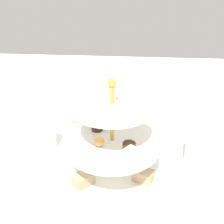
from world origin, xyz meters
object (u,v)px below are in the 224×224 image
water_glass_tall_right (199,145)px  butter_knife_right (136,122)px  teacup_with_saucer (78,124)px  water_glass_short_left (45,135)px  tiered_serving_stand (112,148)px

water_glass_tall_right → butter_knife_right: water_glass_tall_right is taller
teacup_with_saucer → water_glass_short_left: bearing=143.4°
teacup_with_saucer → butter_knife_right: 0.21m
water_glass_tall_right → butter_knife_right: 0.28m
water_glass_tall_right → butter_knife_right: bearing=36.7°
tiered_serving_stand → water_glass_short_left: tiered_serving_stand is taller
water_glass_short_left → teacup_with_saucer: water_glass_short_left is taller
water_glass_short_left → teacup_with_saucer: bearing=-36.6°
water_glass_short_left → tiered_serving_stand: bearing=-116.0°
water_glass_tall_right → water_glass_short_left: size_ratio=1.56×
butter_knife_right → tiered_serving_stand: bearing=87.6°
water_glass_short_left → butter_knife_right: (0.18, -0.28, -0.04)m
teacup_with_saucer → butter_knife_right: (0.07, -0.20, -0.02)m
water_glass_tall_right → water_glass_short_left: bearing=83.9°
tiered_serving_stand → butter_knife_right: (0.28, -0.06, -0.08)m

